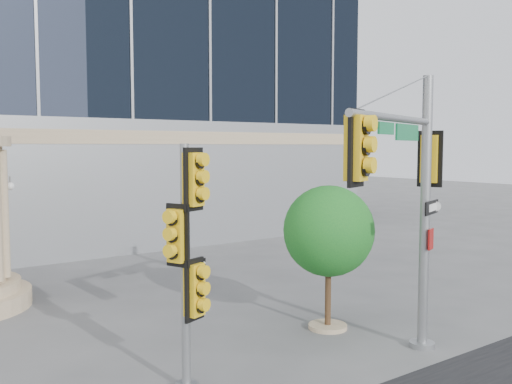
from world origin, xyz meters
TOP-DOWN VIEW (x-y plane):
  - ground at (0.00, 0.00)m, footprint 120.00×120.00m
  - main_signal_pole at (1.52, -1.58)m, footprint 4.76×2.19m
  - secondary_signal_pole at (-3.14, -0.04)m, footprint 0.91×0.66m
  - street_tree at (1.78, 1.22)m, footprint 2.44×2.38m

SIDE VIEW (x-z plane):
  - ground at x=0.00m, z-range 0.00..0.00m
  - street_tree at x=1.78m, z-range 0.60..4.40m
  - secondary_signal_pole at x=-3.14m, z-range 0.42..5.28m
  - main_signal_pole at x=1.52m, z-range 0.77..7.21m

